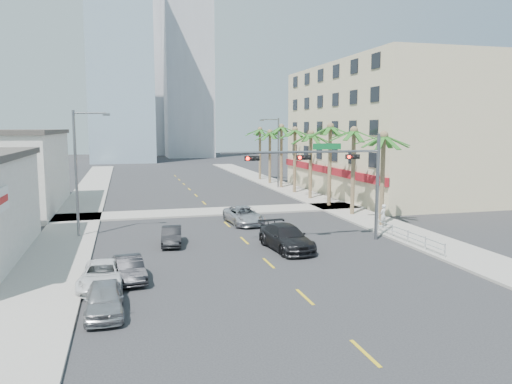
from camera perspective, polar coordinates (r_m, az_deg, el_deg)
ground at (r=25.51m, az=4.01°, el=-10.45°), size 260.00×260.00×0.00m
sidewalk_right at (r=47.97m, az=9.89°, el=-1.99°), size 4.00×120.00×0.15m
sidewalk_left at (r=43.85m, az=-19.99°, el=-3.21°), size 4.00×120.00×0.15m
sidewalk_cross at (r=46.30m, az=-4.81°, el=-2.24°), size 80.00×4.00×0.15m
building_right at (r=60.81m, az=14.71°, el=6.86°), size 15.25×28.00×15.00m
tower_far_left at (r=119.07m, az=-15.27°, el=14.96°), size 14.00×14.00×48.00m
tower_far_right at (r=135.86m, az=-7.82°, el=16.73°), size 12.00×12.00×60.00m
tower_far_center at (r=148.63m, az=-13.19°, el=12.30°), size 16.00×16.00×42.00m
traffic_signal_mast at (r=33.92m, az=9.02°, el=2.66°), size 11.12×0.54×7.20m
palm_tree_0 at (r=40.04m, az=14.39°, el=6.13°), size 4.80×4.80×7.80m
palm_tree_1 at (r=44.64m, az=11.14°, el=6.77°), size 4.80×4.80×8.16m
palm_tree_2 at (r=49.37m, az=8.49°, el=7.28°), size 4.80×4.80×8.52m
palm_tree_3 at (r=54.19m, az=6.29°, el=6.59°), size 4.80×4.80×7.80m
palm_tree_4 at (r=59.07m, az=4.47°, el=7.01°), size 4.80×4.80×8.16m
palm_tree_5 at (r=64.00m, az=2.93°, el=7.36°), size 4.80×4.80×8.52m
palm_tree_6 at (r=68.98m, az=1.60°, el=6.79°), size 4.80×4.80×7.80m
palm_tree_7 at (r=73.98m, az=0.45°, el=7.10°), size 4.80×4.80×8.16m
streetlight_left at (r=37.19m, az=-19.60°, el=2.73°), size 2.55×0.25×9.00m
streetlight_right at (r=63.88m, az=2.39°, el=4.92°), size 2.55×0.25×9.00m
guardrail at (r=34.94m, az=16.99°, el=-4.72°), size 0.08×8.08×1.00m
car_parked_near at (r=22.26m, az=-16.96°, el=-11.65°), size 1.63×3.94×1.34m
car_parked_mid at (r=26.64m, az=-14.28°, el=-8.50°), size 1.78×3.89×1.24m
car_parked_far at (r=25.90m, az=-17.14°, el=-9.05°), size 2.43×4.63×1.24m
car_lane_left at (r=33.88m, az=-9.63°, el=-4.98°), size 1.67×3.81×1.22m
car_lane_center at (r=40.53m, az=-1.41°, el=-2.69°), size 2.77×5.29×1.42m
car_lane_right at (r=32.17m, az=3.47°, el=-5.22°), size 2.77×5.64×1.58m
pedestrian at (r=39.92m, az=14.31°, el=-2.62°), size 0.77×0.69×1.75m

